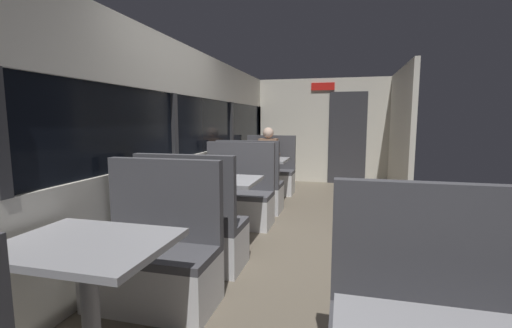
{
  "coord_description": "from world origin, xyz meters",
  "views": [
    {
      "loc": [
        0.46,
        -3.63,
        1.4
      ],
      "look_at": [
        -0.59,
        0.52,
        0.85
      ],
      "focal_mm": 24.16,
      "sensor_mm": 36.0,
      "label": 1
    }
  ],
  "objects_px": {
    "bench_mid_window_facing_entry": "(237,200)",
    "dining_table_far_window": "(261,164)",
    "bench_mid_window_facing_end": "(193,233)",
    "bench_far_window_facing_end": "(250,190)",
    "dining_table_mid_window": "(219,187)",
    "bench_far_window_facing_entry": "(269,176)",
    "seated_passenger": "(269,166)",
    "bench_near_window_facing_entry": "(156,262)",
    "dining_table_near_window": "(87,259)"
  },
  "relations": [
    {
      "from": "dining_table_far_window",
      "to": "seated_passenger",
      "type": "height_order",
      "value": "seated_passenger"
    },
    {
      "from": "bench_mid_window_facing_entry",
      "to": "bench_far_window_facing_end",
      "type": "relative_size",
      "value": 1.0
    },
    {
      "from": "bench_far_window_facing_end",
      "to": "bench_near_window_facing_entry",
      "type": "bearing_deg",
      "value": -90.0
    },
    {
      "from": "bench_near_window_facing_entry",
      "to": "bench_far_window_facing_end",
      "type": "relative_size",
      "value": 1.0
    },
    {
      "from": "bench_near_window_facing_entry",
      "to": "bench_mid_window_facing_entry",
      "type": "bearing_deg",
      "value": 90.0
    },
    {
      "from": "seated_passenger",
      "to": "bench_mid_window_facing_entry",
      "type": "bearing_deg",
      "value": -90.0
    },
    {
      "from": "dining_table_near_window",
      "to": "bench_far_window_facing_entry",
      "type": "bearing_deg",
      "value": 90.0
    },
    {
      "from": "dining_table_near_window",
      "to": "dining_table_mid_window",
      "type": "height_order",
      "value": "same"
    },
    {
      "from": "dining_table_mid_window",
      "to": "seated_passenger",
      "type": "distance_m",
      "value": 2.71
    },
    {
      "from": "dining_table_far_window",
      "to": "bench_far_window_facing_entry",
      "type": "bearing_deg",
      "value": 90.0
    },
    {
      "from": "dining_table_near_window",
      "to": "bench_mid_window_facing_entry",
      "type": "distance_m",
      "value": 2.8
    },
    {
      "from": "bench_far_window_facing_end",
      "to": "seated_passenger",
      "type": "xyz_separation_m",
      "value": [
        0.0,
        1.33,
        0.21
      ]
    },
    {
      "from": "dining_table_near_window",
      "to": "dining_table_far_window",
      "type": "distance_m",
      "value": 4.16
    },
    {
      "from": "bench_near_window_facing_entry",
      "to": "seated_passenger",
      "type": "xyz_separation_m",
      "value": [
        0.0,
        4.09,
        0.21
      ]
    },
    {
      "from": "dining_table_far_window",
      "to": "bench_mid_window_facing_entry",
      "type": "bearing_deg",
      "value": -90.0
    },
    {
      "from": "bench_mid_window_facing_entry",
      "to": "bench_far_window_facing_entry",
      "type": "xyz_separation_m",
      "value": [
        0.0,
        2.08,
        0.0
      ]
    },
    {
      "from": "dining_table_mid_window",
      "to": "bench_mid_window_facing_entry",
      "type": "relative_size",
      "value": 0.82
    },
    {
      "from": "dining_table_mid_window",
      "to": "bench_far_window_facing_end",
      "type": "bearing_deg",
      "value": 90.0
    },
    {
      "from": "bench_far_window_facing_end",
      "to": "bench_mid_window_facing_end",
      "type": "bearing_deg",
      "value": -90.0
    },
    {
      "from": "dining_table_mid_window",
      "to": "bench_far_window_facing_end",
      "type": "height_order",
      "value": "bench_far_window_facing_end"
    },
    {
      "from": "dining_table_far_window",
      "to": "seated_passenger",
      "type": "xyz_separation_m",
      "value": [
        0.0,
        0.63,
        -0.1
      ]
    },
    {
      "from": "dining_table_far_window",
      "to": "seated_passenger",
      "type": "relative_size",
      "value": 0.71
    },
    {
      "from": "bench_near_window_facing_entry",
      "to": "bench_mid_window_facing_end",
      "type": "xyz_separation_m",
      "value": [
        0.0,
        0.68,
        0.0
      ]
    },
    {
      "from": "dining_table_mid_window",
      "to": "seated_passenger",
      "type": "height_order",
      "value": "seated_passenger"
    },
    {
      "from": "bench_mid_window_facing_end",
      "to": "bench_far_window_facing_entry",
      "type": "relative_size",
      "value": 1.0
    },
    {
      "from": "bench_mid_window_facing_entry",
      "to": "dining_table_far_window",
      "type": "xyz_separation_m",
      "value": [
        0.0,
        1.38,
        0.31
      ]
    },
    {
      "from": "dining_table_near_window",
      "to": "bench_far_window_facing_entry",
      "type": "xyz_separation_m",
      "value": [
        0.0,
        4.86,
        -0.31
      ]
    },
    {
      "from": "bench_mid_window_facing_entry",
      "to": "bench_mid_window_facing_end",
      "type": "bearing_deg",
      "value": -90.0
    },
    {
      "from": "bench_near_window_facing_entry",
      "to": "dining_table_far_window",
      "type": "bearing_deg",
      "value": 90.0
    },
    {
      "from": "bench_mid_window_facing_end",
      "to": "bench_far_window_facing_entry",
      "type": "distance_m",
      "value": 3.48
    },
    {
      "from": "bench_far_window_facing_entry",
      "to": "seated_passenger",
      "type": "distance_m",
      "value": 0.22
    },
    {
      "from": "dining_table_mid_window",
      "to": "bench_far_window_facing_entry",
      "type": "bearing_deg",
      "value": 90.0
    },
    {
      "from": "dining_table_far_window",
      "to": "dining_table_near_window",
      "type": "bearing_deg",
      "value": -90.0
    },
    {
      "from": "dining_table_near_window",
      "to": "bench_mid_window_facing_entry",
      "type": "relative_size",
      "value": 0.82
    },
    {
      "from": "dining_table_near_window",
      "to": "seated_passenger",
      "type": "height_order",
      "value": "seated_passenger"
    },
    {
      "from": "bench_far_window_facing_end",
      "to": "dining_table_mid_window",
      "type": "bearing_deg",
      "value": -90.0
    },
    {
      "from": "bench_mid_window_facing_entry",
      "to": "dining_table_far_window",
      "type": "height_order",
      "value": "bench_mid_window_facing_entry"
    },
    {
      "from": "seated_passenger",
      "to": "bench_far_window_facing_entry",
      "type": "bearing_deg",
      "value": 90.0
    },
    {
      "from": "dining_table_near_window",
      "to": "bench_far_window_facing_end",
      "type": "relative_size",
      "value": 0.82
    },
    {
      "from": "bench_near_window_facing_entry",
      "to": "bench_mid_window_facing_end",
      "type": "distance_m",
      "value": 0.68
    },
    {
      "from": "dining_table_near_window",
      "to": "seated_passenger",
      "type": "xyz_separation_m",
      "value": [
        0.0,
        4.79,
        -0.1
      ]
    },
    {
      "from": "dining_table_mid_window",
      "to": "bench_far_window_facing_entry",
      "type": "distance_m",
      "value": 2.8
    },
    {
      "from": "bench_near_window_facing_entry",
      "to": "dining_table_mid_window",
      "type": "distance_m",
      "value": 1.42
    },
    {
      "from": "dining_table_far_window",
      "to": "bench_near_window_facing_entry",
      "type": "bearing_deg",
      "value": -90.0
    },
    {
      "from": "bench_far_window_facing_entry",
      "to": "seated_passenger",
      "type": "height_order",
      "value": "seated_passenger"
    },
    {
      "from": "bench_mid_window_facing_end",
      "to": "bench_far_window_facing_end",
      "type": "distance_m",
      "value": 2.08
    },
    {
      "from": "bench_far_window_facing_end",
      "to": "bench_mid_window_facing_entry",
      "type": "bearing_deg",
      "value": -90.0
    },
    {
      "from": "bench_mid_window_facing_end",
      "to": "seated_passenger",
      "type": "bearing_deg",
      "value": 90.0
    },
    {
      "from": "dining_table_near_window",
      "to": "bench_far_window_facing_end",
      "type": "distance_m",
      "value": 3.48
    },
    {
      "from": "bench_mid_window_facing_entry",
      "to": "seated_passenger",
      "type": "bearing_deg",
      "value": 90.0
    }
  ]
}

